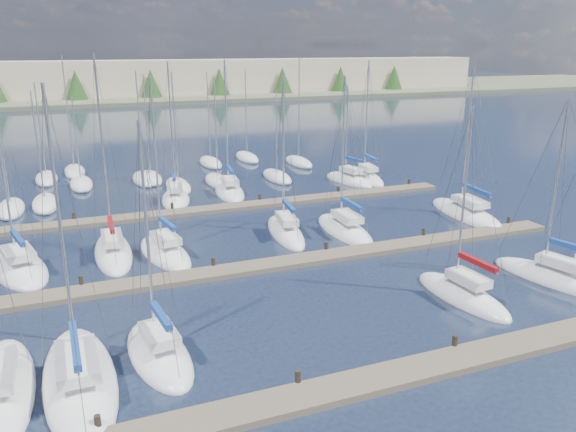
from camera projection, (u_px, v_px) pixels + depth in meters
name	position (u px, v px, depth m)	size (l,w,h in m)	color
ground	(162.00, 152.00, 75.76)	(400.00, 400.00, 0.00)	#1F293F
dock_near	(391.00, 376.00, 24.24)	(44.00, 1.93, 1.10)	#6B5E4C
dock_mid	(277.00, 264.00, 36.67)	(44.00, 1.93, 1.10)	#6B5E4C
dock_far	(220.00, 208.00, 49.09)	(44.00, 1.93, 1.10)	#6B5E4C
sailboat_h	(19.00, 268.00, 35.89)	(4.89, 8.49, 13.43)	white
sailboat_e	(462.00, 295.00, 32.00)	(2.83, 7.23, 11.54)	white
sailboat_i	(113.00, 252.00, 38.66)	(2.72, 8.74, 14.13)	white
sailboat_k	(286.00, 232.00, 42.88)	(3.37, 8.39, 12.53)	white
sailboat_p	(230.00, 191.00, 54.68)	(3.59, 8.10, 13.34)	white
sailboat_b	(80.00, 380.00, 23.92)	(3.24, 9.84, 13.28)	white
sailboat_c	(159.00, 354.00, 25.95)	(3.23, 7.02, 11.63)	white
sailboat_j	(165.00, 252.00, 38.61)	(3.69, 7.79, 12.73)	white
sailboat_r	(367.00, 177.00, 60.45)	(3.41, 8.18, 13.10)	white
sailboat_l	(345.00, 230.00, 43.39)	(2.97, 8.28, 12.47)	white
sailboat_o	(176.00, 199.00, 51.98)	(3.82, 7.33, 13.25)	white
sailboat_m	(466.00, 213.00, 47.58)	(3.90, 9.83, 13.18)	white
sailboat_f	(554.00, 278.00, 34.30)	(4.09, 8.43, 11.78)	white
sailboat_q	(349.00, 180.00, 59.31)	(3.75, 7.31, 10.42)	white
distant_boats	(146.00, 178.00, 59.71)	(36.93, 20.75, 13.30)	#9EA0A5
shoreline	(51.00, 70.00, 148.54)	(400.00, 60.00, 38.00)	#666B51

